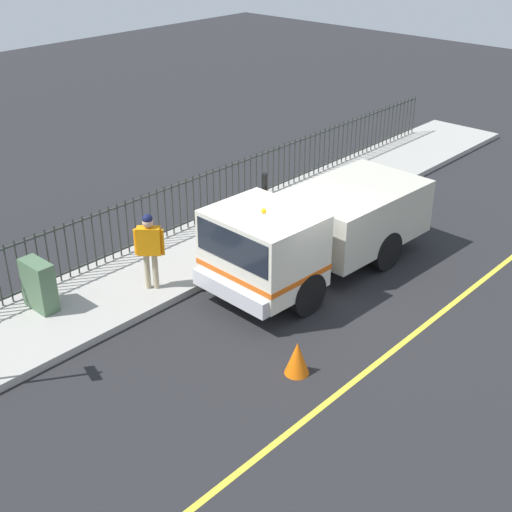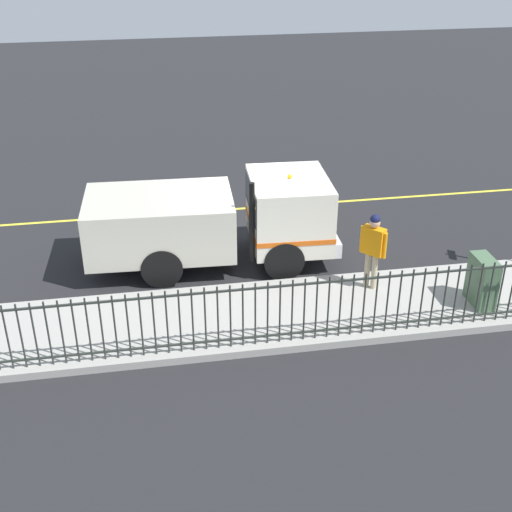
% 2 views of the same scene
% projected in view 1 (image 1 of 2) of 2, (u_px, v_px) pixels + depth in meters
% --- Properties ---
extents(ground_plane, '(59.86, 59.86, 0.00)m').
position_uv_depth(ground_plane, '(306.00, 294.00, 15.68)').
color(ground_plane, '#232326').
rests_on(ground_plane, ground).
extents(sidewalk_slab, '(2.65, 27.21, 0.17)m').
position_uv_depth(sidewalk_slab, '(207.00, 248.00, 17.54)').
color(sidewalk_slab, '#A3A099').
rests_on(sidewalk_slab, ground).
extents(lane_marking, '(0.12, 24.49, 0.01)m').
position_uv_depth(lane_marking, '(408.00, 339.00, 14.09)').
color(lane_marking, yellow).
rests_on(lane_marking, ground).
extents(work_truck, '(2.50, 6.04, 2.44)m').
position_uv_depth(work_truck, '(311.00, 229.00, 15.84)').
color(work_truck, silver).
rests_on(work_truck, ground).
extents(worker_standing, '(0.53, 0.51, 1.80)m').
position_uv_depth(worker_standing, '(149.00, 244.00, 15.08)').
color(worker_standing, orange).
rests_on(worker_standing, sidewalk_slab).
extents(iron_fence, '(0.04, 23.16, 1.39)m').
position_uv_depth(iron_fence, '(176.00, 207.00, 17.85)').
color(iron_fence, '#2D332D').
rests_on(iron_fence, sidewalk_slab).
extents(utility_cabinet, '(0.81, 0.38, 1.10)m').
position_uv_depth(utility_cabinet, '(39.00, 285.00, 14.59)').
color(utility_cabinet, '#4C6B4C').
rests_on(utility_cabinet, sidewalk_slab).
extents(traffic_cone, '(0.47, 0.47, 0.67)m').
position_uv_depth(traffic_cone, '(297.00, 358.00, 12.93)').
color(traffic_cone, orange).
rests_on(traffic_cone, ground).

